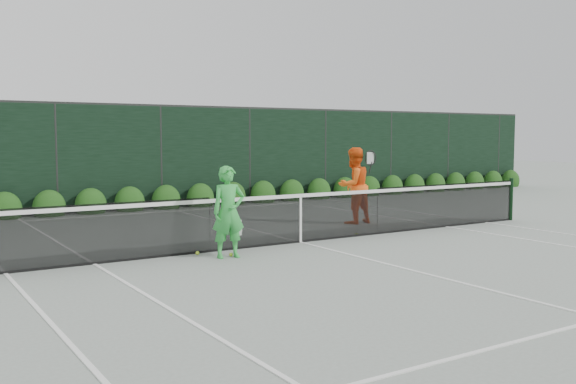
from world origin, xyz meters
TOP-DOWN VIEW (x-y plane):
  - ground at (0.00, 0.00)m, footprint 80.00×80.00m
  - tennis_net at (-0.02, 0.00)m, footprint 12.90×0.10m
  - player_woman at (-1.94, -0.65)m, footprint 0.67×0.47m
  - player_man at (2.63, 1.63)m, footprint 0.98×0.78m
  - court_lines at (0.00, 0.00)m, footprint 11.03×23.83m
  - windscreen_fence at (0.00, -2.71)m, footprint 32.00×21.07m
  - hedge_row at (-0.00, 7.15)m, footprint 31.66×0.65m
  - tennis_balls at (-0.90, -0.22)m, footprint 3.85×0.71m

SIDE VIEW (x-z plane):
  - ground at x=0.00m, z-range 0.00..0.00m
  - court_lines at x=0.00m, z-range 0.00..0.01m
  - tennis_balls at x=-0.90m, z-range 0.00..0.07m
  - hedge_row at x=0.00m, z-range -0.23..0.70m
  - tennis_net at x=-0.02m, z-range 0.00..1.07m
  - player_woman at x=-1.94m, z-range 0.00..1.61m
  - player_man at x=2.63m, z-range 0.00..1.86m
  - windscreen_fence at x=0.00m, z-range -0.02..3.04m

